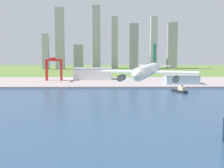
{
  "coord_description": "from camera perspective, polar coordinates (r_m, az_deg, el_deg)",
  "views": [
    {
      "loc": [
        8.68,
        16.18,
        50.7
      ],
      "look_at": [
        10.74,
        177.51,
        32.83
      ],
      "focal_mm": 51.25,
      "sensor_mm": 36.0,
      "label": 1
    }
  ],
  "objects": [
    {
      "name": "ground_plane",
      "position": [
        288.44,
        -2.45,
        -3.81
      ],
      "size": [
        2400.0,
        2400.0,
        0.0
      ],
      "primitive_type": "plane",
      "color": "olive"
    },
    {
      "name": "port_crane_red",
      "position": [
        490.86,
        -10.37,
        3.57
      ],
      "size": [
        24.62,
        39.84,
        35.27
      ],
      "color": "red",
      "rests_on": "industrial_pier"
    },
    {
      "name": "industrial_pier",
      "position": [
        476.47,
        -1.77,
        0.36
      ],
      "size": [
        840.0,
        140.0,
        2.5
      ],
      "primitive_type": "cube",
      "color": "#A89A98",
      "rests_on": "ground"
    },
    {
      "name": "water_bay",
      "position": [
        229.63,
        -2.9,
        -6.42
      ],
      "size": [
        840.0,
        360.0,
        0.15
      ],
      "primitive_type": "cube",
      "color": "#2D4C70",
      "rests_on": "ground"
    },
    {
      "name": "warehouse_main",
      "position": [
        510.5,
        -3.41,
        1.88
      ],
      "size": [
        59.91,
        38.32,
        17.61
      ],
      "color": "white",
      "rests_on": "industrial_pier"
    },
    {
      "name": "tugboat_small",
      "position": [
        378.02,
        12.06,
        -1.11
      ],
      "size": [
        15.48,
        22.68,
        9.43
      ],
      "color": "black",
      "rests_on": "water_bay"
    },
    {
      "name": "distant_skyline",
      "position": [
        810.67,
        -0.52,
        7.21
      ],
      "size": [
        332.45,
        63.81,
        158.61
      ],
      "color": "#A0A5A9",
      "rests_on": "ground"
    },
    {
      "name": "warehouse_annex",
      "position": [
        452.25,
        12.3,
        0.82
      ],
      "size": [
        46.43,
        24.23,
        11.98
      ],
      "color": "#99BCD1",
      "rests_on": "industrial_pier"
    },
    {
      "name": "airplane_landing",
      "position": [
        109.25,
        6.39,
        2.34
      ],
      "size": [
        34.67,
        41.88,
        13.24
      ],
      "color": "white"
    }
  ]
}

